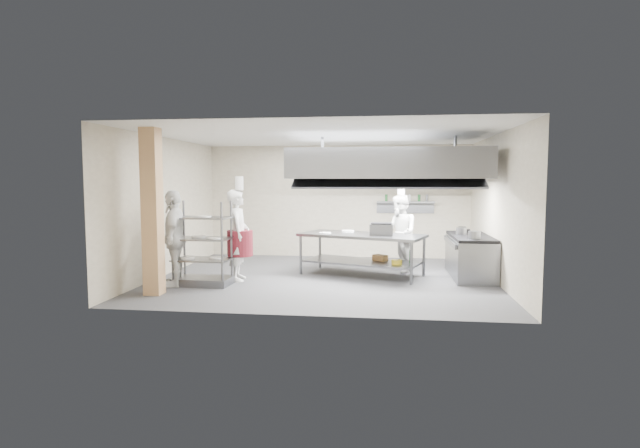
# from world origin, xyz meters

# --- Properties ---
(floor) EXTENTS (7.00, 7.00, 0.00)m
(floor) POSITION_xyz_m (0.00, 0.00, 0.00)
(floor) COLOR #37373A
(floor) RESTS_ON ground
(ceiling) EXTENTS (7.00, 7.00, 0.00)m
(ceiling) POSITION_xyz_m (0.00, 0.00, 3.00)
(ceiling) COLOR silver
(ceiling) RESTS_ON wall_back
(wall_back) EXTENTS (7.00, 0.00, 7.00)m
(wall_back) POSITION_xyz_m (0.00, 3.00, 1.50)
(wall_back) COLOR #A19680
(wall_back) RESTS_ON ground
(wall_left) EXTENTS (0.00, 6.00, 6.00)m
(wall_left) POSITION_xyz_m (-3.50, 0.00, 1.50)
(wall_left) COLOR #A19680
(wall_left) RESTS_ON ground
(wall_right) EXTENTS (0.00, 6.00, 6.00)m
(wall_right) POSITION_xyz_m (3.50, 0.00, 1.50)
(wall_right) COLOR #A19680
(wall_right) RESTS_ON ground
(column) EXTENTS (0.30, 0.30, 3.00)m
(column) POSITION_xyz_m (-2.90, -1.90, 1.50)
(column) COLOR tan
(column) RESTS_ON floor
(exhaust_hood) EXTENTS (4.00, 2.50, 0.60)m
(exhaust_hood) POSITION_xyz_m (1.30, 0.40, 2.40)
(exhaust_hood) COLOR slate
(exhaust_hood) RESTS_ON ceiling
(hood_strip_a) EXTENTS (1.60, 0.12, 0.04)m
(hood_strip_a) POSITION_xyz_m (0.40, 0.40, 2.08)
(hood_strip_a) COLOR white
(hood_strip_a) RESTS_ON exhaust_hood
(hood_strip_b) EXTENTS (1.60, 0.12, 0.04)m
(hood_strip_b) POSITION_xyz_m (2.20, 0.40, 2.08)
(hood_strip_b) COLOR white
(hood_strip_b) RESTS_ON exhaust_hood
(wall_shelf) EXTENTS (1.50, 0.28, 0.04)m
(wall_shelf) POSITION_xyz_m (1.80, 2.84, 1.50)
(wall_shelf) COLOR slate
(wall_shelf) RESTS_ON wall_back
(island) EXTENTS (2.88, 1.93, 0.91)m
(island) POSITION_xyz_m (0.76, 0.38, 0.46)
(island) COLOR gray
(island) RESTS_ON floor
(island_worktop) EXTENTS (2.88, 1.93, 0.06)m
(island_worktop) POSITION_xyz_m (0.76, 0.38, 0.88)
(island_worktop) COLOR slate
(island_worktop) RESTS_ON island
(island_undershelf) EXTENTS (2.64, 1.75, 0.04)m
(island_undershelf) POSITION_xyz_m (0.76, 0.38, 0.30)
(island_undershelf) COLOR slate
(island_undershelf) RESTS_ON island
(pass_rack) EXTENTS (1.13, 0.68, 1.66)m
(pass_rack) POSITION_xyz_m (-2.32, -0.99, 0.83)
(pass_rack) COLOR gray
(pass_rack) RESTS_ON floor
(cooking_range) EXTENTS (0.80, 2.00, 0.84)m
(cooking_range) POSITION_xyz_m (3.08, 0.50, 0.42)
(cooking_range) COLOR slate
(cooking_range) RESTS_ON floor
(range_top) EXTENTS (0.78, 1.96, 0.06)m
(range_top) POSITION_xyz_m (3.08, 0.50, 0.87)
(range_top) COLOR black
(range_top) RESTS_ON cooking_range
(chef_head) EXTENTS (0.58, 0.76, 1.88)m
(chef_head) POSITION_xyz_m (-1.74, -0.48, 0.94)
(chef_head) COLOR silver
(chef_head) RESTS_ON floor
(chef_line) EXTENTS (0.91, 1.03, 1.76)m
(chef_line) POSITION_xyz_m (1.60, 0.90, 0.88)
(chef_line) COLOR silver
(chef_line) RESTS_ON floor
(chef_plating) EXTENTS (0.71, 1.18, 1.89)m
(chef_plating) POSITION_xyz_m (-2.83, -1.15, 0.94)
(chef_plating) COLOR white
(chef_plating) RESTS_ON floor
(griddle) EXTENTS (0.49, 0.38, 0.24)m
(griddle) POSITION_xyz_m (1.18, 0.20, 1.03)
(griddle) COLOR gray
(griddle) RESTS_ON island_worktop
(wicker_basket) EXTENTS (0.35, 0.34, 0.13)m
(wicker_basket) POSITION_xyz_m (1.17, 0.45, 0.38)
(wicker_basket) COLOR brown
(wicker_basket) RESTS_ON island_undershelf
(stockpot) EXTENTS (0.22, 0.22, 0.15)m
(stockpot) POSITION_xyz_m (2.89, 0.57, 0.98)
(stockpot) COLOR gray
(stockpot) RESTS_ON range_top
(plate_stack) EXTENTS (0.28, 0.28, 0.05)m
(plate_stack) POSITION_xyz_m (-2.32, -0.99, 0.53)
(plate_stack) COLOR white
(plate_stack) RESTS_ON pass_rack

